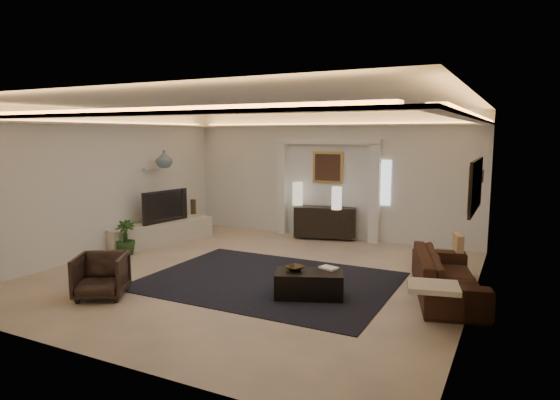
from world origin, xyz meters
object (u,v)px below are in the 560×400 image
at_px(armchair, 101,276).
at_px(coffee_table, 309,284).
at_px(console, 325,222).
at_px(sofa, 447,275).

bearing_deg(armchair, coffee_table, -3.80).
bearing_deg(console, coffee_table, -86.59).
bearing_deg(console, armchair, -120.58).
bearing_deg(sofa, coffee_table, 102.69).
xyz_separation_m(sofa, coffee_table, (-1.84, -0.98, -0.12)).
bearing_deg(sofa, console, 31.62).
height_order(console, coffee_table, console).
distance_m(console, sofa, 4.25).
xyz_separation_m(console, sofa, (3.11, -2.90, -0.07)).
xyz_separation_m(console, coffee_table, (1.27, -3.88, -0.20)).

